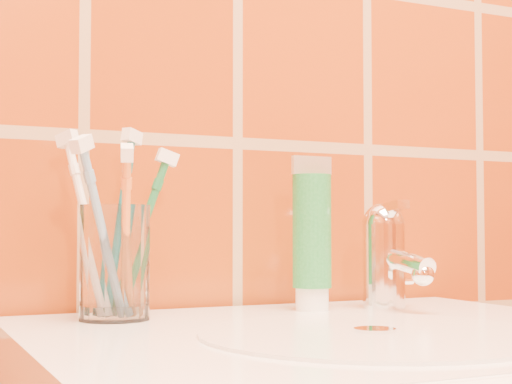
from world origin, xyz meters
name	(u,v)px	position (x,y,z in m)	size (l,w,h in m)	color
glass_tumbler	(115,262)	(-0.17, 1.11, 0.91)	(0.07, 0.07, 0.11)	white
toothpaste_tube	(312,238)	(0.05, 1.11, 0.93)	(0.05, 0.04, 0.17)	white
faucet	(386,252)	(0.14, 1.09, 0.91)	(0.05, 0.11, 0.12)	white
toothbrush_0	(140,234)	(-0.14, 1.12, 0.93)	(0.08, 0.03, 0.18)	#1B6737
toothbrush_1	(126,236)	(-0.17, 1.08, 0.93)	(0.04, 0.08, 0.17)	orange
toothbrush_2	(120,223)	(-0.16, 1.13, 0.95)	(0.05, 0.04, 0.20)	#0D626D
toothbrush_3	(87,225)	(-0.20, 1.13, 0.94)	(0.06, 0.07, 0.20)	white
toothbrush_4	(103,232)	(-0.19, 1.08, 0.94)	(0.07, 0.06, 0.18)	#719EC9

